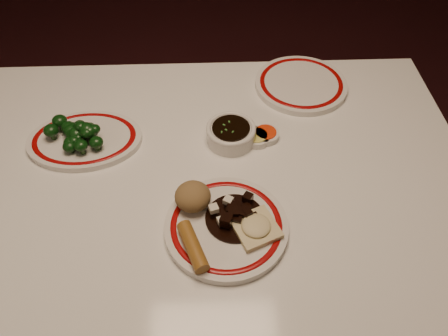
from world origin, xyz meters
TOP-DOWN VIEW (x-y plane):
  - ground at (0.00, 0.00)m, footprint 7.00×7.00m
  - dining_table at (0.00, 0.00)m, footprint 1.20×0.90m
  - main_plate at (0.04, -0.12)m, footprint 0.29×0.29m
  - rice_mound at (-0.02, -0.07)m, footprint 0.07×0.07m
  - spring_roll at (-0.02, -0.17)m, footprint 0.06×0.11m
  - fried_wonton at (0.10, -0.13)m, footprint 0.10×0.10m
  - stirfry_heap at (0.06, -0.10)m, footprint 0.12×0.12m
  - broccoli_plate at (-0.28, 0.14)m, footprint 0.27×0.24m
  - broccoli_pile at (-0.29, 0.13)m, footprint 0.14×0.11m
  - soy_bowl at (0.06, 0.13)m, footprint 0.11×0.11m
  - sweet_sour_dish at (0.15, 0.14)m, footprint 0.06×0.06m
  - mustard_dish at (0.12, 0.13)m, footprint 0.06×0.06m
  - far_plate at (0.26, 0.33)m, footprint 0.32×0.32m

SIDE VIEW (x-z plane):
  - ground at x=0.00m, z-range 0.00..0.00m
  - dining_table at x=0.00m, z-range 0.28..1.03m
  - sweet_sour_dish at x=0.15m, z-range 0.75..0.77m
  - mustard_dish at x=0.12m, z-range 0.75..0.77m
  - broccoli_plate at x=-0.28m, z-range 0.75..0.77m
  - far_plate at x=0.26m, z-range 0.75..0.77m
  - main_plate at x=0.04m, z-range 0.75..0.77m
  - soy_bowl at x=0.06m, z-range 0.75..0.79m
  - stirfry_heap at x=0.06m, z-range 0.76..0.79m
  - fried_wonton at x=0.10m, z-range 0.77..0.79m
  - spring_roll at x=-0.02m, z-range 0.77..0.80m
  - broccoli_pile at x=-0.29m, z-range 0.76..0.81m
  - rice_mound at x=-0.02m, z-range 0.77..0.82m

